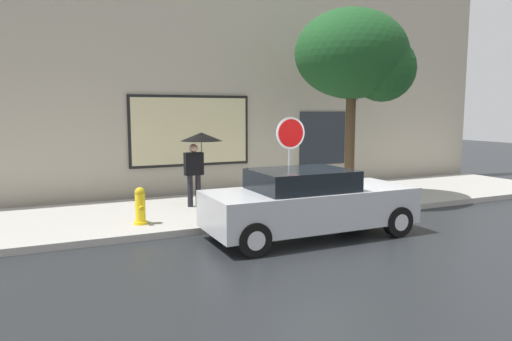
# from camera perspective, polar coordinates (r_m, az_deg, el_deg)

# --- Properties ---
(ground_plane) EXTENTS (60.00, 60.00, 0.00)m
(ground_plane) POSITION_cam_1_polar(r_m,az_deg,el_deg) (10.29, 8.14, -7.57)
(ground_plane) COLOR black
(sidewalk) EXTENTS (20.00, 4.00, 0.15)m
(sidewalk) POSITION_cam_1_polar(r_m,az_deg,el_deg) (12.83, 0.85, -4.20)
(sidewalk) COLOR #A3A099
(sidewalk) RESTS_ON ground
(building_facade) EXTENTS (20.00, 0.67, 7.00)m
(building_facade) POSITION_cam_1_polar(r_m,az_deg,el_deg) (14.89, -3.37, 10.54)
(building_facade) COLOR #B2A893
(building_facade) RESTS_ON ground
(parked_car) EXTENTS (4.42, 1.83, 1.42)m
(parked_car) POSITION_cam_1_polar(r_m,az_deg,el_deg) (9.87, 6.43, -3.94)
(parked_car) COLOR #B7BABF
(parked_car) RESTS_ON ground
(fire_hydrant) EXTENTS (0.30, 0.44, 0.82)m
(fire_hydrant) POSITION_cam_1_polar(r_m,az_deg,el_deg) (10.59, -13.89, -4.21)
(fire_hydrant) COLOR yellow
(fire_hydrant) RESTS_ON sidewalk
(pedestrian_with_umbrella) EXTENTS (1.09, 1.09, 1.92)m
(pedestrian_with_umbrella) POSITION_cam_1_polar(r_m,az_deg,el_deg) (12.21, -6.92, 2.93)
(pedestrian_with_umbrella) COLOR black
(pedestrian_with_umbrella) RESTS_ON sidewalk
(street_tree) EXTENTS (3.23, 2.75, 5.22)m
(street_tree) POSITION_cam_1_polar(r_m,az_deg,el_deg) (13.35, 12.34, 13.25)
(street_tree) COLOR #4C3823
(street_tree) RESTS_ON sidewalk
(stop_sign) EXTENTS (0.76, 0.10, 2.33)m
(stop_sign) POSITION_cam_1_polar(r_m,az_deg,el_deg) (11.19, 4.18, 3.00)
(stop_sign) COLOR gray
(stop_sign) RESTS_ON sidewalk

